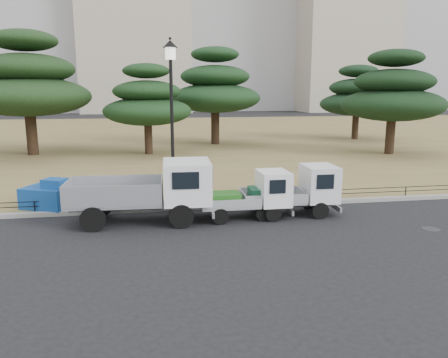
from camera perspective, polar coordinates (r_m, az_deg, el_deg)
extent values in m
plane|color=black|center=(14.80, 1.30, -6.47)|extent=(220.00, 220.00, 0.00)
cube|color=olive|center=(44.73, -6.18, 5.67)|extent=(120.00, 56.00, 0.15)
cube|color=gray|center=(17.24, -0.33, -3.58)|extent=(120.00, 0.25, 0.16)
cylinder|color=black|center=(14.76, -5.60, -4.87)|extent=(0.84, 0.20, 0.84)
cylinder|color=black|center=(16.53, -5.78, -3.09)|extent=(0.84, 0.20, 0.84)
cylinder|color=black|center=(14.98, -16.75, -5.07)|extent=(0.84, 0.20, 0.84)
cylinder|color=black|center=(16.72, -15.75, -3.30)|extent=(0.84, 0.20, 0.84)
cube|color=#2D2D30|center=(15.62, -10.87, -3.27)|extent=(4.71, 1.19, 0.15)
cube|color=gray|center=(15.59, -14.01, -1.62)|extent=(3.32, 1.97, 0.82)
cube|color=white|center=(15.41, -4.87, -0.29)|extent=(1.71, 2.06, 1.43)
cylinder|color=black|center=(15.55, 6.46, -4.56)|extent=(0.57, 0.15, 0.57)
cylinder|color=black|center=(16.70, 5.28, -3.41)|extent=(0.57, 0.15, 0.57)
cylinder|color=black|center=(15.14, -0.45, -4.93)|extent=(0.57, 0.15, 0.57)
cylinder|color=black|center=(16.32, -1.17, -3.72)|extent=(0.57, 0.15, 0.57)
cube|color=#2D2D30|center=(15.87, 2.66, -3.67)|extent=(3.05, 0.71, 0.13)
cube|color=#B6B9BD|center=(15.70, 0.69, -2.87)|extent=(2.11, 1.30, 0.38)
cube|color=white|center=(15.97, 6.46, -1.14)|extent=(1.07, 1.40, 1.22)
cube|color=#26691E|center=(15.64, -0.07, -2.56)|extent=(1.16, 0.84, 0.42)
cylinder|color=black|center=(16.17, 12.44, -4.04)|extent=(0.62, 0.18, 0.62)
cylinder|color=black|center=(17.41, 10.89, -2.86)|extent=(0.62, 0.18, 0.62)
cylinder|color=black|center=(15.59, 5.28, -4.40)|extent=(0.62, 0.18, 0.62)
cylinder|color=black|center=(16.87, 4.24, -3.15)|extent=(0.62, 0.18, 0.62)
cube|color=#2D2D30|center=(16.45, 8.37, -3.10)|extent=(3.35, 0.86, 0.14)
cube|color=#B1B3B9|center=(16.23, 6.35, -2.24)|extent=(2.34, 1.47, 0.41)
cube|color=silver|center=(16.65, 12.32, -0.50)|extent=(1.20, 1.56, 1.31)
cube|color=#164E31|center=(16.15, 5.57, -1.91)|extent=(1.29, 0.95, 0.45)
cylinder|color=black|center=(17.30, -6.56, -3.08)|extent=(0.47, 0.47, 0.17)
cylinder|color=black|center=(16.82, -6.78, 6.08)|extent=(0.13, 0.13, 5.36)
cylinder|color=white|center=(16.80, -7.02, 15.94)|extent=(0.43, 0.43, 0.43)
cone|color=black|center=(16.83, -7.05, 17.13)|extent=(0.56, 0.56, 0.27)
cylinder|color=black|center=(17.31, -0.42, -2.59)|extent=(38.00, 0.03, 0.03)
cylinder|color=black|center=(17.27, -0.42, -2.01)|extent=(38.00, 0.03, 0.03)
cylinder|color=black|center=(17.31, -0.42, -2.59)|extent=(0.04, 0.04, 0.40)
cube|color=#144B9C|center=(18.07, -22.05, -2.21)|extent=(2.06, 1.83, 0.79)
cube|color=#144B9C|center=(17.72, -21.23, -0.52)|extent=(1.00, 0.94, 0.34)
cylinder|color=#2D2D30|center=(16.27, 25.42, -5.93)|extent=(0.60, 0.60, 0.01)
cylinder|color=black|center=(33.17, -23.84, 5.72)|extent=(0.74, 0.74, 3.27)
ellipsoid|color=#1B3316|center=(33.06, -24.18, 9.80)|extent=(8.39, 8.39, 2.69)
ellipsoid|color=#1B3316|center=(33.09, -24.44, 12.98)|extent=(6.41, 6.41, 2.05)
ellipsoid|color=#1B3316|center=(33.22, -24.72, 16.14)|extent=(4.43, 4.43, 1.42)
cylinder|color=black|center=(31.30, -9.85, 5.47)|extent=(0.55, 0.55, 2.44)
ellipsoid|color=#163216|center=(31.17, -9.96, 8.70)|extent=(6.14, 6.14, 1.97)
ellipsoid|color=#163216|center=(31.13, -10.05, 11.22)|extent=(4.69, 4.69, 1.50)
ellipsoid|color=#163216|center=(31.16, -10.14, 13.73)|extent=(3.24, 3.24, 1.04)
cylinder|color=black|center=(36.70, -1.15, 7.01)|extent=(0.70, 0.70, 3.09)
ellipsoid|color=#163217|center=(36.59, -1.17, 10.52)|extent=(7.44, 7.44, 2.38)
ellipsoid|color=#163217|center=(36.60, -1.18, 13.24)|extent=(5.68, 5.68, 1.82)
ellipsoid|color=#163217|center=(36.70, -1.19, 15.96)|extent=(3.92, 3.92, 1.26)
cylinder|color=black|center=(33.09, 20.89, 5.52)|extent=(0.63, 0.63, 2.80)
ellipsoid|color=black|center=(32.97, 21.14, 9.03)|extent=(7.11, 7.11, 2.28)
ellipsoid|color=black|center=(32.96, 21.35, 11.76)|extent=(5.43, 5.43, 1.74)
ellipsoid|color=black|center=(33.03, 21.55, 14.49)|extent=(3.75, 3.75, 1.20)
cylinder|color=black|center=(42.15, 16.77, 6.78)|extent=(0.59, 0.59, 2.60)
ellipsoid|color=black|center=(42.05, 16.92, 9.34)|extent=(6.65, 6.65, 2.13)
ellipsoid|color=black|center=(42.03, 17.04, 11.33)|extent=(5.08, 5.08, 1.62)
ellipsoid|color=black|center=(42.07, 17.16, 13.33)|extent=(3.51, 3.51, 1.12)
cube|color=#AAA08C|center=(106.69, 15.22, 21.62)|extent=(20.00, 18.00, 48.00)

